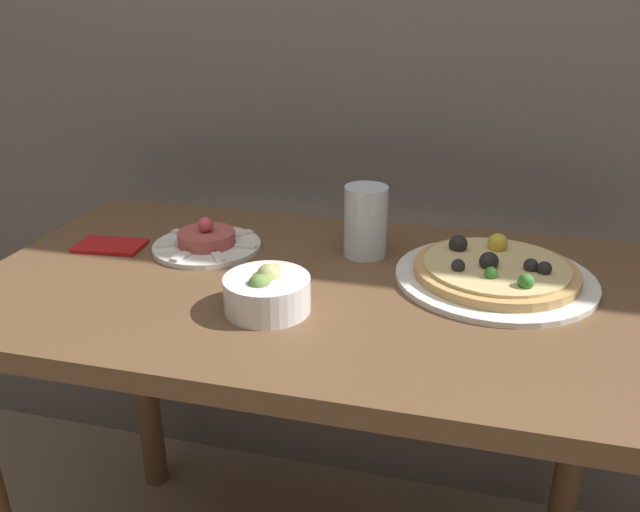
# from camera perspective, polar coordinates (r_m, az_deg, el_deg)

# --- Properties ---
(dining_table) EXTENTS (1.15, 0.64, 0.78)m
(dining_table) POSITION_cam_1_polar(r_m,az_deg,el_deg) (1.12, -0.57, -8.39)
(dining_table) COLOR brown
(dining_table) RESTS_ON ground_plane
(pizza_plate) EXTENTS (0.33, 0.33, 0.06)m
(pizza_plate) POSITION_cam_1_polar(r_m,az_deg,el_deg) (1.09, 15.71, -1.43)
(pizza_plate) COLOR white
(pizza_plate) RESTS_ON dining_table
(tartare_plate) EXTENTS (0.20, 0.20, 0.06)m
(tartare_plate) POSITION_cam_1_polar(r_m,az_deg,el_deg) (1.20, -10.31, 1.25)
(tartare_plate) COLOR white
(tartare_plate) RESTS_ON dining_table
(small_bowl) EXTENTS (0.13, 0.13, 0.07)m
(small_bowl) POSITION_cam_1_polar(r_m,az_deg,el_deg) (0.95, -4.86, -3.29)
(small_bowl) COLOR white
(small_bowl) RESTS_ON dining_table
(drinking_glass) EXTENTS (0.08, 0.08, 0.13)m
(drinking_glass) POSITION_cam_1_polar(r_m,az_deg,el_deg) (1.14, 4.19, 3.18)
(drinking_glass) COLOR silver
(drinking_glass) RESTS_ON dining_table
(napkin) EXTENTS (0.13, 0.09, 0.01)m
(napkin) POSITION_cam_1_polar(r_m,az_deg,el_deg) (1.26, -18.61, 0.89)
(napkin) COLOR red
(napkin) RESTS_ON dining_table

